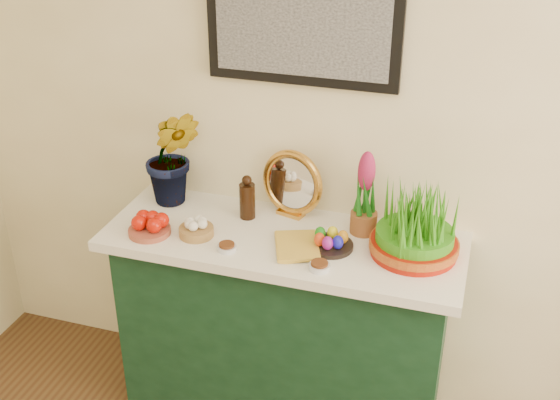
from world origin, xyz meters
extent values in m
cube|color=#FFF3BF|center=(0.00, 2.25, 1.35)|extent=(4.00, 0.04, 2.70)
cube|color=black|center=(-0.47, 2.23, 1.70)|extent=(0.74, 0.03, 0.54)
cube|color=#A5A5A5|center=(-0.47, 2.21, 1.70)|extent=(0.66, 0.01, 0.46)
cube|color=#153A23|center=(-0.47, 2.00, 0.42)|extent=(1.30, 0.45, 0.85)
cube|color=white|center=(-0.47, 2.00, 0.87)|extent=(1.40, 0.55, 0.04)
imported|color=#1A6C18|center=(-0.99, 2.13, 1.17)|extent=(0.33, 0.30, 0.56)
cylinder|color=#9E4B34|center=(-0.97, 1.86, 0.90)|extent=(0.19, 0.19, 0.02)
cylinder|color=#A17D41|center=(-0.79, 1.90, 0.91)|extent=(0.17, 0.17, 0.04)
cylinder|color=black|center=(-0.65, 2.10, 0.96)|extent=(0.06, 0.06, 0.15)
sphere|color=black|center=(-0.65, 2.10, 1.06)|extent=(0.04, 0.04, 0.04)
cube|color=gold|center=(-0.49, 2.17, 0.90)|extent=(0.12, 0.08, 0.02)
torus|color=gold|center=(-0.49, 2.19, 1.03)|extent=(0.28, 0.13, 0.28)
cylinder|color=silver|center=(-0.49, 2.18, 1.03)|extent=(0.21, 0.08, 0.21)
imported|color=gold|center=(-0.47, 1.90, 0.90)|extent=(0.21, 0.25, 0.03)
cylinder|color=silver|center=(-0.64, 1.84, 0.90)|extent=(0.07, 0.07, 0.02)
cylinder|color=#592D14|center=(-0.64, 1.84, 0.91)|extent=(0.06, 0.06, 0.01)
cylinder|color=silver|center=(-0.28, 1.82, 0.90)|extent=(0.08, 0.08, 0.02)
cylinder|color=#592D14|center=(-0.28, 1.82, 0.91)|extent=(0.06, 0.06, 0.01)
cylinder|color=black|center=(-0.28, 1.97, 0.90)|extent=(0.22, 0.22, 0.02)
ellipsoid|color=#DA4215|center=(-0.31, 1.94, 0.93)|extent=(0.04, 0.04, 0.05)
ellipsoid|color=#1B1BBF|center=(-0.24, 1.94, 0.93)|extent=(0.04, 0.04, 0.05)
ellipsoid|color=yellow|center=(-0.28, 2.00, 0.93)|extent=(0.04, 0.04, 0.05)
ellipsoid|color=#1C8217|center=(-0.32, 1.99, 0.93)|extent=(0.04, 0.04, 0.05)
ellipsoid|color=orange|center=(-0.23, 1.99, 0.93)|extent=(0.04, 0.04, 0.05)
ellipsoid|color=#961B92|center=(-0.28, 1.93, 0.93)|extent=(0.04, 0.04, 0.05)
cylinder|color=#95562B|center=(-0.18, 2.12, 0.93)|extent=(0.10, 0.10, 0.09)
ellipsoid|color=#B72452|center=(-0.18, 2.12, 1.15)|extent=(0.07, 0.07, 0.16)
cylinder|color=#9C1405|center=(0.03, 2.02, 0.92)|extent=(0.32, 0.32, 0.06)
cylinder|color=maroon|center=(0.03, 2.02, 0.93)|extent=(0.33, 0.33, 0.03)
camera|label=1|loc=(0.22, -0.24, 2.28)|focal=45.00mm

